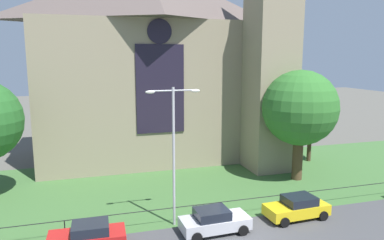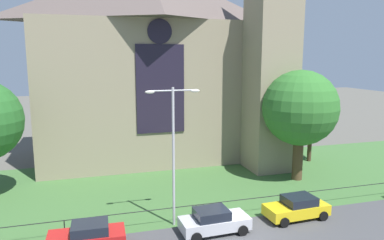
% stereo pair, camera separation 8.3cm
% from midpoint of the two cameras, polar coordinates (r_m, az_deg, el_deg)
% --- Properties ---
extents(ground, '(160.00, 160.00, 0.00)m').
position_cam_midpoint_polar(ground, '(32.13, 0.61, -9.46)').
color(ground, '#56544C').
extents(grass_verge, '(120.00, 20.00, 0.01)m').
position_cam_midpoint_polar(grass_verge, '(30.34, 1.72, -10.64)').
color(grass_verge, '#3D6633').
rests_on(grass_verge, ground).
extents(church_building, '(23.20, 16.20, 26.00)m').
position_cam_midpoint_polar(church_building, '(38.77, -5.40, 9.27)').
color(church_building, gray).
rests_on(church_building, ground).
extents(iron_railing, '(32.52, 0.07, 1.13)m').
position_cam_midpoint_polar(iron_railing, '(24.48, 0.73, -13.33)').
color(iron_railing, black).
rests_on(iron_railing, ground).
extents(tree_right_near, '(6.43, 6.43, 9.54)m').
position_cam_midpoint_polar(tree_right_near, '(32.50, 16.51, 1.75)').
color(tree_right_near, '#4C3823').
rests_on(tree_right_near, ground).
extents(tree_right_far, '(3.36, 3.36, 5.62)m').
position_cam_midpoint_polar(tree_right_far, '(39.13, 18.02, -0.53)').
color(tree_right_far, '#423021').
rests_on(tree_right_far, ground).
extents(streetlamp_near, '(3.37, 0.26, 8.79)m').
position_cam_midpoint_polar(streetlamp_near, '(22.59, -2.81, -3.13)').
color(streetlamp_near, '#B2B2B7').
rests_on(streetlamp_near, ground).
extents(parked_car_red, '(4.27, 2.16, 1.51)m').
position_cam_midpoint_polar(parked_car_red, '(22.15, -15.81, -16.99)').
color(parked_car_red, '#B21919').
rests_on(parked_car_red, ground).
extents(parked_car_silver, '(4.26, 2.13, 1.51)m').
position_cam_midpoint_polar(parked_car_silver, '(23.17, 3.51, -15.37)').
color(parked_car_silver, '#B7B7BC').
rests_on(parked_car_silver, ground).
extents(parked_car_yellow, '(4.28, 2.18, 1.51)m').
position_cam_midpoint_polar(parked_car_yellow, '(25.94, 16.05, -12.92)').
color(parked_car_yellow, gold).
rests_on(parked_car_yellow, ground).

